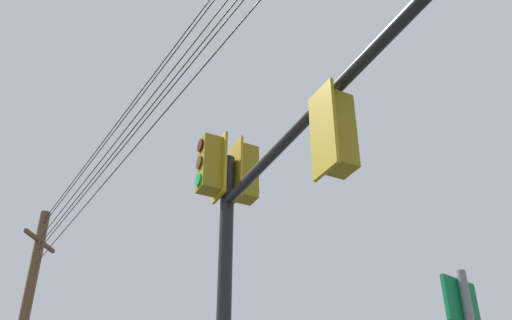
{
  "coord_description": "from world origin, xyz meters",
  "views": [
    {
      "loc": [
        -3.36,
        5.81,
        1.22
      ],
      "look_at": [
        -0.13,
        -0.31,
        5.48
      ],
      "focal_mm": 42.06,
      "sensor_mm": 36.0,
      "label": 1
    }
  ],
  "objects": [
    {
      "name": "signal_mast_assembly",
      "position": [
        -0.06,
        -0.35,
        4.54
      ],
      "size": [
        4.77,
        3.66,
        6.37
      ],
      "color": "black",
      "rests_on": "ground"
    }
  ]
}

